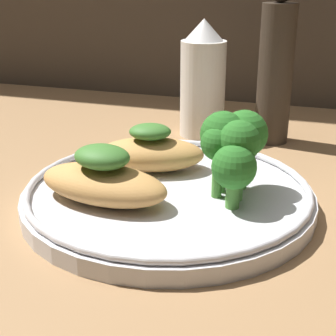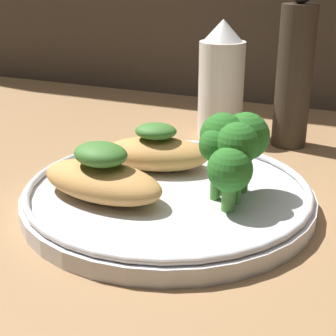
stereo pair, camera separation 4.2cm
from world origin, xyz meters
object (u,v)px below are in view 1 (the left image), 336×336
at_px(plate, 168,195).
at_px(broccoli_bunch, 233,145).
at_px(sauce_bottle, 203,81).
at_px(pepper_grinder, 276,70).

xyz_separation_m(plate, broccoli_bunch, (0.05, 0.01, 0.05)).
relative_size(sauce_bottle, pepper_grinder, 0.76).
distance_m(broccoli_bunch, pepper_grinder, 0.19).
distance_m(broccoli_bunch, sauce_bottle, 0.21).
height_order(plate, broccoli_bunch, broccoli_bunch).
bearing_deg(broccoli_bunch, plate, -173.57).
height_order(broccoli_bunch, sauce_bottle, sauce_bottle).
bearing_deg(pepper_grinder, sauce_bottle, 180.00).
height_order(sauce_bottle, pepper_grinder, pepper_grinder).
height_order(plate, sauce_bottle, sauce_bottle).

